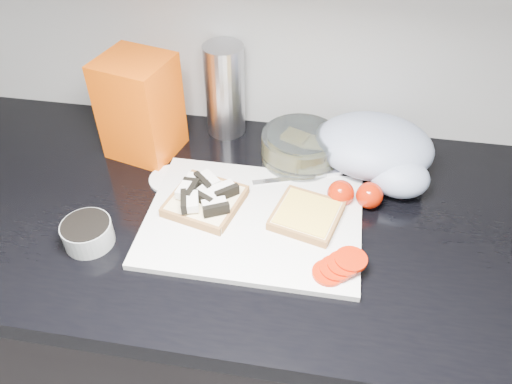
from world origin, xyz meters
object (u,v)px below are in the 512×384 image
at_px(steel_canister, 225,90).
at_px(bread_bag, 140,107).
at_px(cutting_board, 253,220).
at_px(glass_bowl, 301,149).

bearing_deg(steel_canister, bread_bag, -147.23).
height_order(bread_bag, steel_canister, bread_bag).
height_order(cutting_board, bread_bag, bread_bag).
bearing_deg(steel_canister, cutting_board, -68.53).
bearing_deg(glass_bowl, steel_canister, 153.42).
xyz_separation_m(glass_bowl, bread_bag, (-0.34, -0.01, 0.07)).
bearing_deg(cutting_board, steel_canister, 111.47).
distance_m(cutting_board, bread_bag, 0.34).
distance_m(glass_bowl, bread_bag, 0.35).
relative_size(bread_bag, steel_canister, 1.04).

